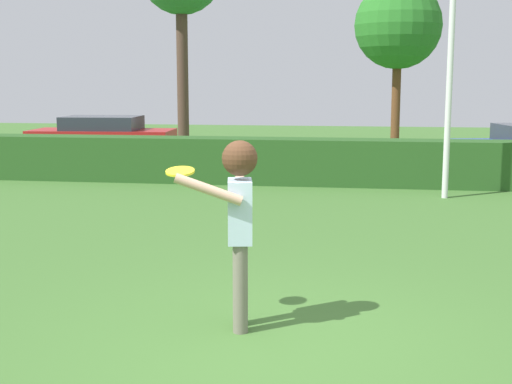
{
  "coord_description": "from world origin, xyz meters",
  "views": [
    {
      "loc": [
        0.72,
        -5.91,
        2.33
      ],
      "look_at": [
        -0.37,
        1.36,
        1.15
      ],
      "focal_mm": 49.34,
      "sensor_mm": 36.0,
      "label": 1
    }
  ],
  "objects_px": {
    "frisbee": "(180,171)",
    "lamppost": "(451,45)",
    "parked_car_red": "(103,135)",
    "person": "(239,211)",
    "willow_tree": "(398,26)"
  },
  "relations": [
    {
      "from": "frisbee",
      "to": "willow_tree",
      "type": "bearing_deg",
      "value": 80.76
    },
    {
      "from": "willow_tree",
      "to": "lamppost",
      "type": "bearing_deg",
      "value": -86.48
    },
    {
      "from": "person",
      "to": "frisbee",
      "type": "height_order",
      "value": "person"
    },
    {
      "from": "person",
      "to": "willow_tree",
      "type": "distance_m",
      "value": 17.67
    },
    {
      "from": "lamppost",
      "to": "willow_tree",
      "type": "bearing_deg",
      "value": 93.52
    },
    {
      "from": "person",
      "to": "lamppost",
      "type": "height_order",
      "value": "lamppost"
    },
    {
      "from": "parked_car_red",
      "to": "willow_tree",
      "type": "height_order",
      "value": "willow_tree"
    },
    {
      "from": "frisbee",
      "to": "person",
      "type": "bearing_deg",
      "value": -15.22
    },
    {
      "from": "person",
      "to": "parked_car_red",
      "type": "relative_size",
      "value": 0.42
    },
    {
      "from": "lamppost",
      "to": "parked_car_red",
      "type": "relative_size",
      "value": 1.25
    },
    {
      "from": "person",
      "to": "parked_car_red",
      "type": "bearing_deg",
      "value": 115.37
    },
    {
      "from": "willow_tree",
      "to": "person",
      "type": "bearing_deg",
      "value": -97.23
    },
    {
      "from": "frisbee",
      "to": "lamppost",
      "type": "xyz_separation_m",
      "value": [
        3.36,
        7.77,
        1.53
      ]
    },
    {
      "from": "frisbee",
      "to": "lamppost",
      "type": "distance_m",
      "value": 8.6
    },
    {
      "from": "lamppost",
      "to": "parked_car_red",
      "type": "height_order",
      "value": "lamppost"
    }
  ]
}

